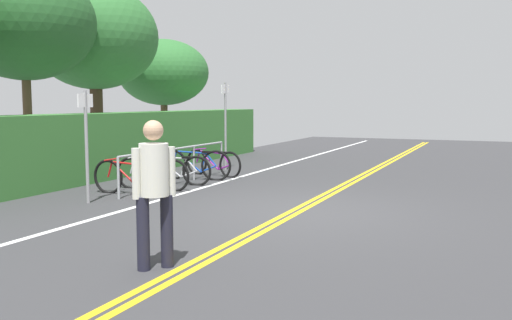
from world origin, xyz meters
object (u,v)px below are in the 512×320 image
at_px(bicycle_0, 130,178).
at_px(bicycle_3, 194,165).
at_px(bicycle_1, 152,174).
at_px(bicycle_2, 174,170).
at_px(bicycle_4, 213,163).
at_px(sign_post_far, 225,118).
at_px(sign_post_near, 86,135).
at_px(bike_rack, 178,157).
at_px(pedestrian, 154,184).
at_px(tree_mid, 24,23).
at_px(tree_far_right, 95,38).
at_px(tree_extra, 164,73).

xyz_separation_m(bicycle_0, bicycle_3, (2.41, -0.07, 0.01)).
bearing_deg(bicycle_1, bicycle_2, -1.70).
xyz_separation_m(bicycle_0, bicycle_4, (3.19, -0.16, -0.02)).
relative_size(bicycle_2, bicycle_4, 1.02).
bearing_deg(sign_post_far, sign_post_near, 179.60).
bearing_deg(sign_post_near, bike_rack, -5.46).
height_order(pedestrian, tree_mid, tree_mid).
height_order(bicycle_0, bicycle_1, bicycle_0).
height_order(bicycle_2, tree_far_right, tree_far_right).
relative_size(tree_mid, tree_far_right, 0.99).
distance_m(bicycle_3, pedestrian, 7.16).
distance_m(bicycle_1, sign_post_near, 2.02).
bearing_deg(bicycle_2, sign_post_far, 3.27).
xyz_separation_m(bike_rack, tree_mid, (-0.69, 3.69, 3.06)).
distance_m(bike_rack, bicycle_1, 0.94).
xyz_separation_m(bicycle_1, bicycle_3, (1.68, -0.05, 0.02)).
relative_size(bicycle_4, tree_extra, 0.44).
relative_size(bicycle_3, pedestrian, 1.10).
height_order(bicycle_1, tree_mid, tree_mid).
xyz_separation_m(sign_post_near, tree_mid, (2.00, 3.44, 2.43)).
distance_m(bike_rack, sign_post_far, 2.93).
xyz_separation_m(bicycle_1, pedestrian, (-4.71, -3.23, 0.61)).
xyz_separation_m(bicycle_0, tree_far_right, (3.62, 3.76, 3.27)).
distance_m(bicycle_1, sign_post_far, 3.86).
distance_m(bike_rack, tree_far_right, 5.28).
height_order(bicycle_1, pedestrian, pedestrian).
height_order(bicycle_1, tree_extra, tree_extra).
bearing_deg(bicycle_2, sign_post_near, 175.56).
relative_size(bike_rack, bicycle_0, 2.41).
xyz_separation_m(bicycle_3, tree_mid, (-1.47, 3.66, 3.31)).
bearing_deg(tree_mid, bicycle_1, -93.25).
height_order(bicycle_0, tree_extra, tree_extra).
bearing_deg(bicycle_1, pedestrian, -145.55).
relative_size(bicycle_2, tree_far_right, 0.35).
bearing_deg(bicycle_0, tree_mid, 75.34).
distance_m(bike_rack, pedestrian, 6.43).
height_order(bicycle_2, sign_post_far, sign_post_far).
bearing_deg(tree_far_right, bicycle_4, -96.15).
relative_size(pedestrian, sign_post_near, 0.80).
xyz_separation_m(bicycle_2, tree_extra, (5.77, 3.97, 2.49)).
xyz_separation_m(bicycle_2, tree_far_right, (2.06, 3.80, 3.28)).
height_order(bicycle_3, tree_extra, tree_extra).
distance_m(pedestrian, sign_post_near, 4.49).
bearing_deg(bicycle_1, tree_mid, 86.75).
relative_size(bicycle_0, tree_extra, 0.45).
bearing_deg(bike_rack, bicycle_3, 2.34).
relative_size(bicycle_0, tree_mid, 0.36).
relative_size(bicycle_4, tree_far_right, 0.34).
bearing_deg(bicycle_2, tree_mid, 99.56).
height_order(bicycle_1, bicycle_3, bicycle_3).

